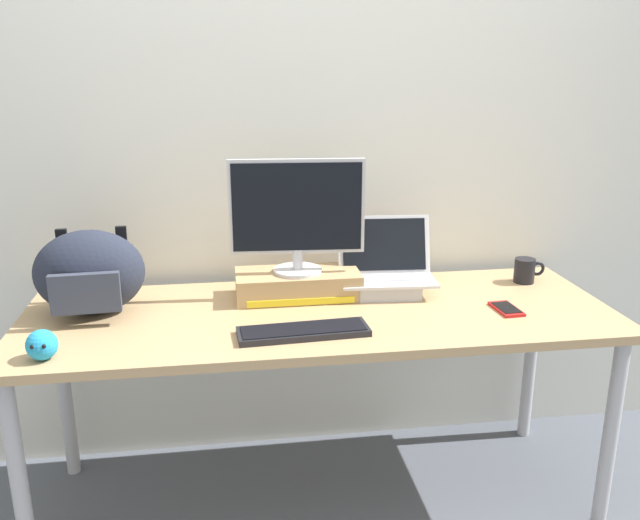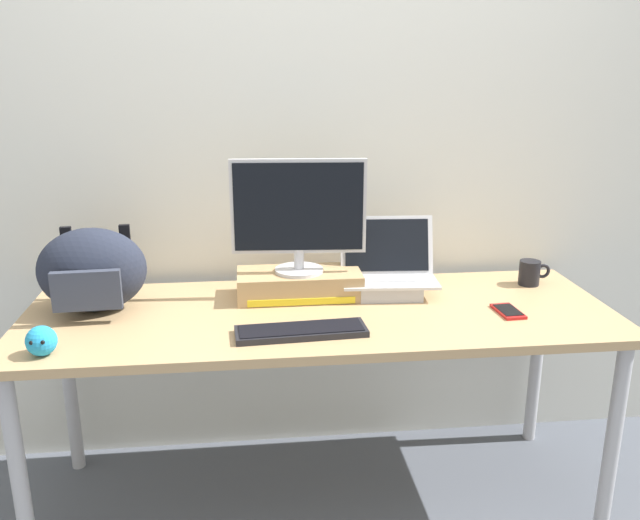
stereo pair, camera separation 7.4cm
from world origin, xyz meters
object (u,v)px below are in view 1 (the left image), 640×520
coffee_mug (525,270)px  external_keyboard (303,331)px  open_laptop (386,278)px  desktop_monitor (297,214)px  toner_box_yellow (298,284)px  plush_toy (42,345)px  cell_phone (506,309)px  messenger_backpack (90,273)px

coffee_mug → external_keyboard: bearing=-157.1°
open_laptop → desktop_monitor: bearing=-175.6°
toner_box_yellow → desktop_monitor: bearing=-95.6°
toner_box_yellow → desktop_monitor: 0.26m
open_laptop → external_keyboard: open_laptop is taller
open_laptop → plush_toy: bearing=-155.5°
open_laptop → cell_phone: open_laptop is taller
cell_phone → plush_toy: size_ratio=1.60×
external_keyboard → plush_toy: size_ratio=4.69×
cell_phone → toner_box_yellow: bearing=156.9°
desktop_monitor → messenger_backpack: (-0.70, -0.06, -0.16)m
desktop_monitor → cell_phone: (0.68, -0.24, -0.30)m
external_keyboard → cell_phone: bearing=4.9°
open_laptop → coffee_mug: open_laptop is taller
open_laptop → coffee_mug: 0.55m
coffee_mug → cell_phone: bearing=-125.0°
desktop_monitor → plush_toy: size_ratio=5.34×
toner_box_yellow → cell_phone: size_ratio=3.11×
toner_box_yellow → cell_phone: 0.73m
external_keyboard → messenger_backpack: 0.74m
desktop_monitor → messenger_backpack: 0.72m
external_keyboard → plush_toy: bearing=-178.5°
desktop_monitor → coffee_mug: bearing=6.4°
plush_toy → external_keyboard: bearing=5.0°
plush_toy → open_laptop: bearing=20.6°
open_laptop → cell_phone: bearing=-30.0°
toner_box_yellow → cell_phone: (0.68, -0.24, -0.04)m
coffee_mug → plush_toy: 1.71m
open_laptop → plush_toy: (-1.10, -0.41, -0.01)m
toner_box_yellow → open_laptop: open_laptop is taller
toner_box_yellow → external_keyboard: size_ratio=1.06×
toner_box_yellow → plush_toy: size_ratio=4.99×
desktop_monitor → coffee_mug: size_ratio=3.92×
desktop_monitor → open_laptop: 0.41m
messenger_backpack → open_laptop: bearing=0.6°
desktop_monitor → messenger_backpack: bearing=-170.9°
messenger_backpack → cell_phone: size_ratio=2.60×
plush_toy → messenger_backpack: bearing=77.6°
toner_box_yellow → cell_phone: bearing=-19.4°
desktop_monitor → coffee_mug: (0.88, 0.03, -0.26)m
desktop_monitor → open_laptop: desktop_monitor is taller
external_keyboard → messenger_backpack: bearing=153.7°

